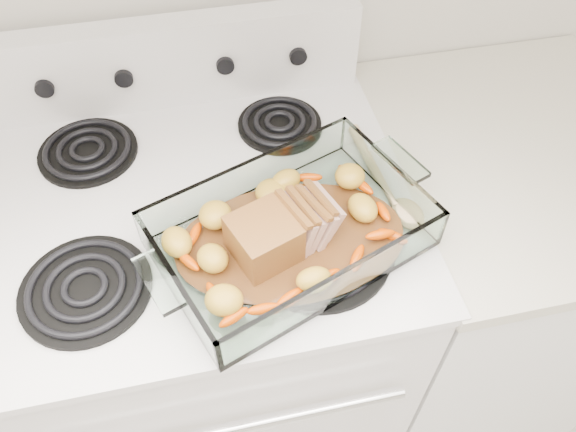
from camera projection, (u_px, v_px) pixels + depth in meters
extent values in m
cube|color=white|center=(220.00, 325.00, 1.38)|extent=(0.76, 0.65, 0.92)
cylinder|color=silver|center=(232.00, 429.00, 0.95)|extent=(0.61, 0.02, 0.02)
cube|color=white|center=(196.00, 202.00, 1.03)|extent=(0.78, 0.67, 0.02)
cube|color=white|center=(174.00, 62.00, 1.13)|extent=(0.76, 0.06, 0.18)
cylinder|color=black|center=(86.00, 290.00, 0.89)|extent=(0.21, 0.21, 0.01)
cylinder|color=black|center=(318.00, 249.00, 0.94)|extent=(0.25, 0.25, 0.01)
cylinder|color=black|center=(88.00, 152.00, 1.09)|extent=(0.19, 0.19, 0.01)
cylinder|color=black|center=(280.00, 125.00, 1.14)|extent=(0.17, 0.17, 0.01)
cylinder|color=black|center=(45.00, 87.00, 1.08)|extent=(0.04, 0.02, 0.04)
cylinder|color=black|center=(124.00, 77.00, 1.10)|extent=(0.04, 0.02, 0.04)
cylinder|color=black|center=(225.00, 64.00, 1.13)|extent=(0.04, 0.02, 0.04)
cylinder|color=black|center=(298.00, 55.00, 1.15)|extent=(0.04, 0.02, 0.04)
cube|color=white|center=(470.00, 280.00, 1.48)|extent=(0.55, 0.65, 0.90)
cube|color=beige|center=(528.00, 152.00, 1.12)|extent=(0.58, 0.68, 0.03)
cube|color=silver|center=(291.00, 242.00, 0.94)|extent=(0.42, 0.28, 0.01)
cube|color=silver|center=(310.00, 297.00, 0.82)|extent=(0.42, 0.01, 0.07)
cube|color=silver|center=(274.00, 169.00, 0.99)|extent=(0.42, 0.01, 0.07)
cube|color=silver|center=(163.00, 249.00, 0.88)|extent=(0.01, 0.28, 0.07)
cube|color=silver|center=(411.00, 207.00, 0.94)|extent=(0.01, 0.28, 0.07)
cylinder|color=#4D2B12|center=(291.00, 240.00, 0.93)|extent=(0.24, 0.24, 0.00)
cube|color=brown|center=(260.00, 231.00, 0.90)|extent=(0.10, 0.10, 0.08)
cube|color=tan|center=(293.00, 226.00, 0.91)|extent=(0.04, 0.09, 0.07)
cube|color=tan|center=(304.00, 225.00, 0.91)|extent=(0.04, 0.09, 0.07)
cube|color=tan|center=(315.00, 223.00, 0.92)|extent=(0.04, 0.09, 0.07)
cube|color=tan|center=(326.00, 222.00, 0.92)|extent=(0.04, 0.09, 0.06)
ellipsoid|color=#CF4300|center=(220.00, 285.00, 0.87)|extent=(0.05, 0.02, 0.02)
ellipsoid|color=#CF4300|center=(360.00, 260.00, 0.90)|extent=(0.05, 0.02, 0.02)
ellipsoid|color=#CF4300|center=(366.00, 216.00, 0.96)|extent=(0.05, 0.02, 0.02)
ellipsoid|color=#CF4300|center=(206.00, 234.00, 0.93)|extent=(0.05, 0.02, 0.02)
ellipsoid|color=#B9872C|center=(203.00, 215.00, 0.94)|extent=(0.05, 0.05, 0.04)
ellipsoid|color=#B9872C|center=(291.00, 197.00, 0.97)|extent=(0.05, 0.05, 0.04)
ellipsoid|color=#B9872C|center=(357.00, 230.00, 0.92)|extent=(0.05, 0.05, 0.04)
cylinder|color=#D4B384|center=(374.00, 165.00, 1.06)|extent=(0.03, 0.22, 0.02)
ellipsoid|color=#D4B384|center=(408.00, 213.00, 0.98)|extent=(0.06, 0.08, 0.02)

